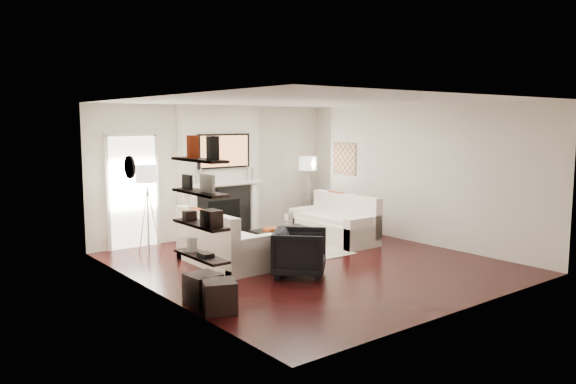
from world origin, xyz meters
TOP-DOWN VIEW (x-y plane):
  - room_envelope at (0.00, 0.00)m, footprint 6.00×6.00m
  - chimney_breast at (0.00, 2.88)m, footprint 1.80×0.25m
  - fireplace_surround at (0.00, 2.74)m, footprint 1.30×0.02m
  - firebox at (0.00, 2.73)m, footprint 0.75×0.02m
  - mantel_pilaster_l at (-0.72, 2.71)m, footprint 0.12×0.08m
  - mantel_pilaster_r at (0.72, 2.71)m, footprint 0.12×0.08m
  - mantel_shelf at (0.00, 2.69)m, footprint 1.70×0.18m
  - tv_body at (0.00, 2.71)m, footprint 1.20×0.06m
  - tv_screen at (0.00, 2.68)m, footprint 1.10×0.00m
  - candlestick_l_tall at (-0.55, 2.70)m, footprint 0.04×0.04m
  - candlestick_l_short at (-0.68, 2.70)m, footprint 0.04×0.04m
  - candlestick_r_tall at (0.55, 2.70)m, footprint 0.04×0.04m
  - candlestick_r_short at (0.68, 2.70)m, footprint 0.04×0.04m
  - hallway_panel at (-1.85, 2.98)m, footprint 0.90×0.02m
  - door_trim_l at (-2.33, 2.96)m, footprint 0.06×0.06m
  - door_trim_r at (-1.37, 2.96)m, footprint 0.06×0.06m
  - door_trim_top at (-1.85, 2.96)m, footprint 1.02×0.06m
  - rug at (-0.18, 1.00)m, footprint 2.60×2.00m
  - loveseat_left_base at (-1.18, 0.82)m, footprint 0.85×1.80m
  - loveseat_left_back at (-1.51, 0.82)m, footprint 0.18×1.80m
  - loveseat_left_arm_n at (-1.18, 0.01)m, footprint 0.85×0.18m
  - loveseat_left_arm_s at (-1.18, 1.63)m, footprint 0.85×0.18m
  - loveseat_left_cushion at (-1.13, 0.82)m, footprint 0.63×1.44m
  - pillow_left_orange at (-1.51, 1.12)m, footprint 0.10×0.42m
  - pillow_left_charcoal at (-1.51, 0.52)m, footprint 0.10×0.40m
  - loveseat_right_base at (1.49, 1.03)m, footprint 0.85×1.80m
  - loveseat_right_back at (1.83, 1.03)m, footprint 0.18×1.80m
  - loveseat_right_arm_n at (1.49, 0.22)m, footprint 0.85×0.18m
  - loveseat_right_arm_s at (1.49, 1.84)m, footprint 0.85×0.18m
  - loveseat_right_cushion at (1.44, 1.03)m, footprint 0.63×1.44m
  - pillow_right_orange at (1.83, 1.33)m, footprint 0.10×0.42m
  - pillow_right_charcoal at (1.83, 0.73)m, footprint 0.10×0.40m
  - coffee_table at (0.16, 0.98)m, footprint 1.10×0.55m
  - coffee_leg_nw at (-0.34, 0.76)m, footprint 0.02×0.02m
  - coffee_leg_ne at (0.66, 0.76)m, footprint 0.02×0.02m
  - coffee_leg_sw at (-0.34, 1.20)m, footprint 0.02×0.02m
  - coffee_leg_se at (0.66, 1.20)m, footprint 0.02×0.02m
  - hurricane_glass at (0.31, 0.98)m, footprint 0.15×0.15m
  - hurricane_candle at (0.31, 0.98)m, footprint 0.10×0.10m
  - copper_bowl at (-0.09, 0.98)m, footprint 0.30×0.30m
  - armchair at (-0.62, -0.49)m, footprint 1.06×1.06m
  - lamp_left_post at (-1.85, 2.30)m, footprint 0.02×0.02m
  - lamp_left_shade at (-1.85, 2.30)m, footprint 0.40×0.40m
  - lamp_left_leg_a at (-1.74, 2.30)m, footprint 0.25×0.02m
  - lamp_left_leg_b at (-1.91, 2.39)m, footprint 0.14×0.22m
  - lamp_left_leg_c at (-1.91, 2.20)m, footprint 0.14×0.22m
  - lamp_right_post at (2.05, 2.51)m, footprint 0.02×0.02m
  - lamp_right_shade at (2.05, 2.51)m, footprint 0.40×0.40m
  - lamp_right_leg_a at (2.16, 2.51)m, footprint 0.25×0.02m
  - lamp_right_leg_b at (2.00, 2.61)m, footprint 0.14×0.22m
  - lamp_right_leg_c at (1.99, 2.41)m, footprint 0.14×0.22m
  - console_top at (2.57, 2.13)m, footprint 0.35×1.20m
  - console_leg_n at (2.57, 1.58)m, footprint 0.30×0.04m
  - console_leg_s at (2.57, 2.68)m, footprint 0.30×0.04m
  - wall_art at (2.73, 2.05)m, footprint 0.03×0.70m
  - shelf_bottom at (-2.62, -1.00)m, footprint 0.25×1.00m
  - shelf_lower at (-2.62, -1.00)m, footprint 0.25×1.00m
  - shelf_upper at (-2.62, -1.00)m, footprint 0.25×1.00m
  - shelf_top at (-2.62, -1.00)m, footprint 0.25×1.00m
  - decor_magfile_a at (-2.62, -1.33)m, footprint 0.12×0.10m
  - decor_magfile_b at (-2.62, -0.85)m, footprint 0.12×0.10m
  - decor_frame_a at (-2.62, -1.19)m, footprint 0.04×0.30m
  - decor_frame_b at (-2.62, -0.68)m, footprint 0.04×0.22m
  - decor_wine_rack at (-2.62, -1.28)m, footprint 0.18×0.25m
  - decor_box_small at (-2.62, -0.72)m, footprint 0.15×0.12m
  - decor_books at (-2.62, -1.12)m, footprint 0.14×0.20m
  - decor_box_tall at (-2.62, -0.76)m, footprint 0.10×0.10m
  - clock_rim at (-2.73, 0.90)m, footprint 0.04×0.34m
  - clock_face at (-2.71, 0.90)m, footprint 0.01×0.29m
  - ottoman_near at (-2.47, -0.77)m, footprint 0.43×0.43m
  - ottoman_far at (-2.47, -1.18)m, footprint 0.52×0.52m

SIDE VIEW (x-z plane):
  - rug at x=-0.18m, z-range 0.00..0.01m
  - coffee_leg_nw at x=-0.34m, z-range 0.00..0.38m
  - coffee_leg_ne at x=0.66m, z-range 0.00..0.38m
  - coffee_leg_sw at x=-0.34m, z-range 0.00..0.38m
  - coffee_leg_se at x=0.66m, z-range 0.00..0.38m
  - ottoman_near at x=-2.47m, z-range 0.00..0.40m
  - ottoman_far at x=-2.47m, z-range 0.00..0.40m
  - loveseat_left_base at x=-1.18m, z-range 0.00..0.42m
  - loveseat_right_base at x=1.49m, z-range 0.00..0.42m
  - loveseat_left_arm_n at x=-1.18m, z-range 0.00..0.60m
  - loveseat_left_arm_s at x=-1.18m, z-range 0.00..0.60m
  - loveseat_right_arm_n at x=1.49m, z-range 0.00..0.60m
  - loveseat_right_arm_s at x=1.49m, z-range 0.00..0.60m
  - console_leg_n at x=2.57m, z-range 0.00..0.71m
  - console_leg_s at x=2.57m, z-range 0.00..0.71m
  - armchair at x=-0.62m, z-range 0.00..0.80m
  - coffee_table at x=0.16m, z-range 0.38..0.42m
  - copper_bowl at x=-0.09m, z-range 0.42..0.47m
  - firebox at x=0.00m, z-range 0.12..0.78m
  - loveseat_left_cushion at x=-1.13m, z-range 0.42..0.52m
  - loveseat_right_cushion at x=1.44m, z-range 0.42..0.52m
  - hurricane_candle at x=0.31m, z-range 0.42..0.57m
  - fireplace_surround at x=0.00m, z-range 0.00..1.04m
  - loveseat_left_back at x=-1.51m, z-range 0.13..0.93m
  - loveseat_right_back at x=1.83m, z-range 0.13..0.93m
  - mantel_pilaster_l at x=-0.72m, z-range 0.00..1.10m
  - mantel_pilaster_r at x=0.72m, z-range 0.00..1.10m
  - hurricane_glass at x=0.31m, z-range 0.43..0.69m
  - lamp_left_leg_a at x=-1.74m, z-range -0.02..1.22m
  - lamp_left_leg_b at x=-1.91m, z-range -0.02..1.22m
  - lamp_left_leg_c at x=-1.91m, z-range -0.02..1.22m
  - lamp_right_leg_a at x=2.16m, z-range -0.02..1.22m
  - lamp_right_leg_b at x=2.00m, z-range -0.02..1.22m
  - lamp_right_leg_c at x=1.99m, z-range -0.02..1.22m
  - lamp_left_post at x=-1.85m, z-range 0.00..1.20m
  - lamp_right_post at x=2.05m, z-range 0.00..1.20m
  - shelf_bottom at x=-2.62m, z-range 0.68..0.72m
  - pillow_left_charcoal at x=-1.51m, z-range 0.52..0.92m
  - pillow_right_charcoal at x=1.83m, z-range 0.52..0.92m
  - pillow_left_orange at x=-1.51m, z-range 0.52..0.94m
  - pillow_right_orange at x=1.83m, z-range 0.52..0.94m
  - console_top at x=2.57m, z-range 0.71..0.75m
  - decor_books at x=-2.62m, z-range 0.72..0.77m
  - decor_box_tall at x=-2.62m, z-range 0.72..0.90m
  - door_trim_l at x=-2.33m, z-range -0.03..2.13m
  - door_trim_r at x=-1.37m, z-range -0.03..2.13m
  - hallway_panel at x=-1.85m, z-range 0.00..2.10m
  - shelf_lower at x=-2.62m, z-range 1.08..1.12m
  - mantel_shelf at x=0.00m, z-range 1.09..1.16m
  - decor_box_small at x=-2.62m, z-range 1.12..1.24m
  - decor_wine_rack at x=-2.62m, z-range 1.12..1.32m
  - candlestick_l_short at x=-0.68m, z-range 1.15..1.40m
  - candlestick_r_short at x=0.68m, z-range 1.15..1.40m
  - candlestick_l_tall at x=-0.55m, z-range 1.16..1.45m
  - candlestick_r_tall at x=0.55m, z-range 1.16..1.45m
  - room_envelope at x=0.00m, z-range -1.65..4.35m
  - chimney_breast at x=0.00m, z-range 0.00..2.70m
  - lamp_left_shade at x=-1.85m, z-range 1.30..1.60m
  - lamp_right_shade at x=2.05m, z-range 1.30..1.60m
  - shelf_upper at x=-2.62m, z-range 1.48..1.52m
  - wall_art at x=2.73m, z-range 1.20..1.90m
  - decor_frame_b at x=-2.62m, z-range 1.52..1.70m
  - decor_frame_a at x=-2.62m, z-range 1.52..1.74m
  - clock_rim at x=-2.73m, z-range 1.53..1.87m
  - clock_face at x=-2.71m, z-range 1.55..1.84m
  - tv_screen at x=0.00m, z-range 1.47..2.09m
  - tv_body at x=0.00m, z-range 1.43..2.13m
  - shelf_top at x=-2.62m, z-range 1.88..1.92m
  - decor_magfile_a at x=-2.62m, z-range 1.92..2.20m
  - decor_magfile_b at x=-2.62m, z-range 1.92..2.20m
  - door_trim_top at x=-1.85m, z-range 2.10..2.16m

